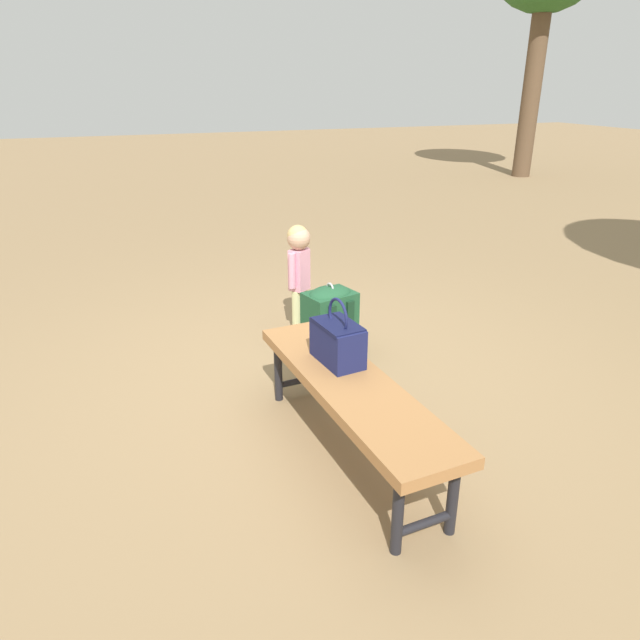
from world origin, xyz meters
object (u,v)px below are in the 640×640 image
Objects in this scene: handbag at (338,340)px; backpack_large at (330,321)px; park_bench at (351,391)px; child_standing at (299,263)px.

handbag reaches higher than backpack_large.
handbag is at bearing -4.54° from park_bench.
handbag is at bearing 169.57° from child_standing.
park_bench is 0.29m from handbag.
handbag is 0.64× the size of backpack_large.
backpack_large is at bearing -19.25° from handbag.
park_bench is at bearing 175.46° from handbag.
handbag is (0.23, -0.02, 0.18)m from park_bench.
backpack_large reaches higher than park_bench.
child_standing is at bearing -9.61° from park_bench.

